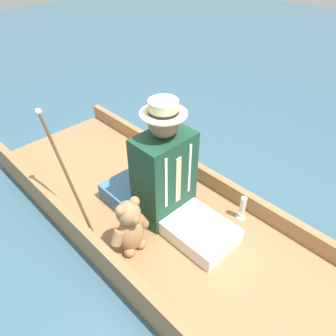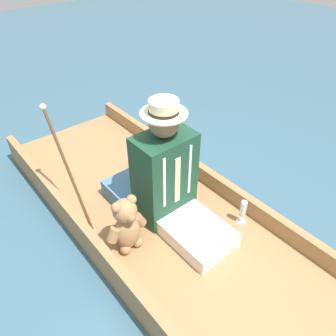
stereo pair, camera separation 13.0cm
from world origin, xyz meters
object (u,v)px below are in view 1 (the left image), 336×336
seated_person (171,181)px  wine_glass (243,206)px  teddy_bear (130,228)px  walking_cane (62,165)px

seated_person → wine_glass: 0.56m
teddy_bear → walking_cane: size_ratio=0.51×
seated_person → wine_glass: seated_person is taller
seated_person → wine_glass: (-0.35, 0.37, -0.22)m
wine_glass → teddy_bear: bearing=-24.5°
wine_glass → walking_cane: (0.86, -0.85, 0.36)m
seated_person → walking_cane: seated_person is taller
seated_person → wine_glass: bearing=130.8°
walking_cane → wine_glass: bearing=135.2°
teddy_bear → wine_glass: size_ratio=2.16×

